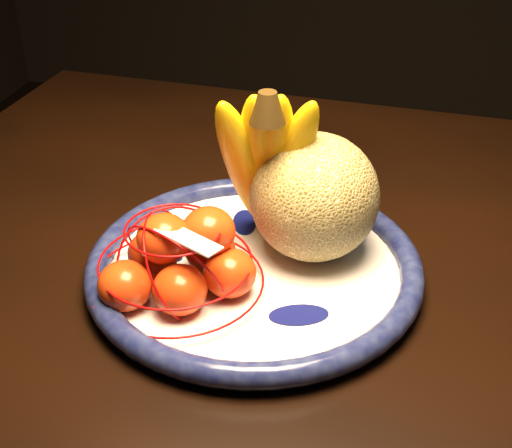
% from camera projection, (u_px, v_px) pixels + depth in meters
% --- Properties ---
extents(dining_table, '(1.66, 1.07, 0.80)m').
position_uv_depth(dining_table, '(441.00, 321.00, 0.92)').
color(dining_table, black).
rests_on(dining_table, ground).
extents(fruit_bowl, '(0.40, 0.40, 0.03)m').
position_uv_depth(fruit_bowl, '(254.00, 267.00, 0.85)').
color(fruit_bowl, white).
rests_on(fruit_bowl, dining_table).
extents(cantaloupe, '(0.15, 0.15, 0.15)m').
position_uv_depth(cantaloupe, '(314.00, 197.00, 0.83)').
color(cantaloupe, olive).
rests_on(cantaloupe, fruit_bowl).
extents(banana_bunch, '(0.15, 0.15, 0.23)m').
position_uv_depth(banana_bunch, '(266.00, 158.00, 0.83)').
color(banana_bunch, yellow).
rests_on(banana_bunch, fruit_bowl).
extents(mandarin_bag, '(0.24, 0.24, 0.12)m').
position_uv_depth(mandarin_bag, '(180.00, 261.00, 0.79)').
color(mandarin_bag, '#F1480E').
rests_on(mandarin_bag, fruit_bowl).
extents(price_tag, '(0.08, 0.05, 0.01)m').
position_uv_depth(price_tag, '(188.00, 239.00, 0.74)').
color(price_tag, white).
rests_on(price_tag, mandarin_bag).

